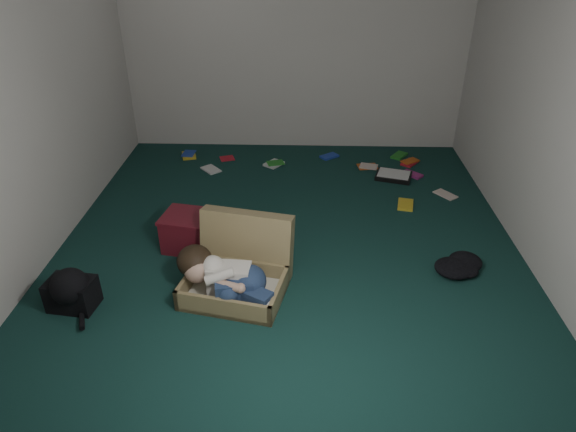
{
  "coord_description": "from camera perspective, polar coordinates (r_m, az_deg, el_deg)",
  "views": [
    {
      "loc": [
        0.12,
        -3.84,
        2.49
      ],
      "look_at": [
        0.0,
        -0.15,
        0.35
      ],
      "focal_mm": 32.0,
      "sensor_mm": 36.0,
      "label": 1
    }
  ],
  "objects": [
    {
      "name": "wall_back",
      "position": [
        6.21,
        0.77,
        19.05
      ],
      "size": [
        4.5,
        0.0,
        4.5
      ],
      "primitive_type": "plane",
      "rotation": [
        1.57,
        0.0,
        0.0
      ],
      "color": "silver",
      "rests_on": "ground"
    },
    {
      "name": "backpack",
      "position": [
        4.11,
        -22.88,
        -7.85
      ],
      "size": [
        0.46,
        0.39,
        0.25
      ],
      "primitive_type": null,
      "rotation": [
        0.0,
        0.0,
        -0.13
      ],
      "color": "black",
      "rests_on": "floor"
    },
    {
      "name": "suitcase",
      "position": [
        3.99,
        -5.4,
        -5.77
      ],
      "size": [
        0.87,
        0.86,
        0.54
      ],
      "rotation": [
        0.0,
        0.0,
        -0.21
      ],
      "color": "#8F7B4E",
      "rests_on": "floor"
    },
    {
      "name": "wall_left",
      "position": [
        4.54,
        -26.63,
        11.81
      ],
      "size": [
        0.0,
        4.5,
        4.5
      ],
      "primitive_type": "plane",
      "rotation": [
        1.57,
        0.0,
        1.57
      ],
      "color": "silver",
      "rests_on": "ground"
    },
    {
      "name": "book_scatter",
      "position": [
        5.93,
        4.79,
        5.29
      ],
      "size": [
        3.05,
        1.43,
        0.02
      ],
      "color": "gold",
      "rests_on": "floor"
    },
    {
      "name": "paper_tray",
      "position": [
        5.82,
        11.65,
        4.41
      ],
      "size": [
        0.44,
        0.38,
        0.05
      ],
      "rotation": [
        0.0,
        0.0,
        -0.29
      ],
      "color": "black",
      "rests_on": "floor"
    },
    {
      "name": "floor",
      "position": [
        4.58,
        0.06,
        -2.85
      ],
      "size": [
        4.5,
        4.5,
        0.0
      ],
      "primitive_type": "plane",
      "color": "#11322D",
      "rests_on": "ground"
    },
    {
      "name": "clothing_pile",
      "position": [
        4.45,
        18.95,
        -4.8
      ],
      "size": [
        0.47,
        0.42,
        0.12
      ],
      "primitive_type": null,
      "rotation": [
        0.0,
        0.0,
        0.29
      ],
      "color": "black",
      "rests_on": "floor"
    },
    {
      "name": "wall_right",
      "position": [
        4.44,
        27.42,
        11.23
      ],
      "size": [
        0.0,
        4.5,
        4.5
      ],
      "primitive_type": "plane",
      "rotation": [
        1.57,
        0.0,
        -1.57
      ],
      "color": "silver",
      "rests_on": "ground"
    },
    {
      "name": "person",
      "position": [
        3.84,
        -7.05,
        -6.69
      ],
      "size": [
        0.76,
        0.5,
        0.34
      ],
      "rotation": [
        0.0,
        0.0,
        -0.21
      ],
      "color": "white",
      "rests_on": "suitcase"
    },
    {
      "name": "maroon_bin",
      "position": [
        4.49,
        -10.72,
        -1.7
      ],
      "size": [
        0.52,
        0.44,
        0.32
      ],
      "rotation": [
        0.0,
        0.0,
        -0.18
      ],
      "color": "maroon",
      "rests_on": "floor"
    },
    {
      "name": "wall_front",
      "position": [
        1.99,
        -2.0,
        -6.68
      ],
      "size": [
        4.5,
        0.0,
        4.5
      ],
      "primitive_type": "plane",
      "rotation": [
        -1.57,
        0.0,
        0.0
      ],
      "color": "silver",
      "rests_on": "ground"
    }
  ]
}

